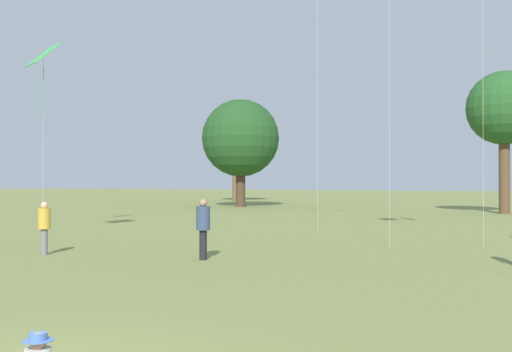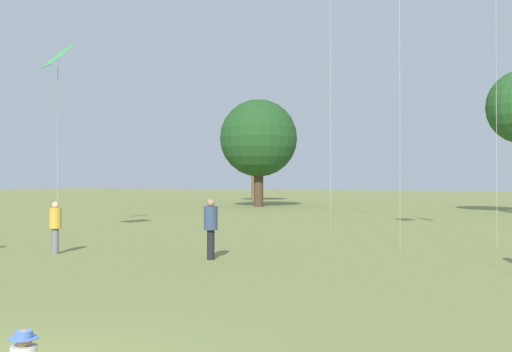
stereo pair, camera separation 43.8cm
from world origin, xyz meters
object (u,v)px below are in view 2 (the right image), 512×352
object	(u,v)px
distant_tree_1	(259,138)
distant_tree_2	(254,135)
kite_3	(58,59)
person_standing_3	(211,224)
person_standing_5	(55,223)

from	to	relation	value
distant_tree_1	distant_tree_2	xyz separation A→B (m)	(-7.78, 13.26, 1.48)
distant_tree_2	kite_3	bearing A→B (deg)	-71.22
kite_3	distant_tree_2	bearing A→B (deg)	178.66
person_standing_3	kite_3	distance (m)	11.56
person_standing_3	kite_3	world-z (taller)	kite_3
distant_tree_1	distant_tree_2	world-z (taller)	distant_tree_2
distant_tree_1	person_standing_5	bearing A→B (deg)	-71.66
kite_3	distant_tree_1	distance (m)	30.32
distant_tree_1	person_standing_3	bearing A→B (deg)	-63.72
person_standing_5	person_standing_3	bearing A→B (deg)	-82.79
person_standing_3	kite_3	bearing A→B (deg)	-7.73
person_standing_3	distant_tree_1	distance (m)	36.67
distant_tree_1	distant_tree_2	bearing A→B (deg)	120.40
person_standing_3	distant_tree_2	distance (m)	52.08
person_standing_3	person_standing_5	xyz separation A→B (m)	(-4.91, -1.15, -0.07)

